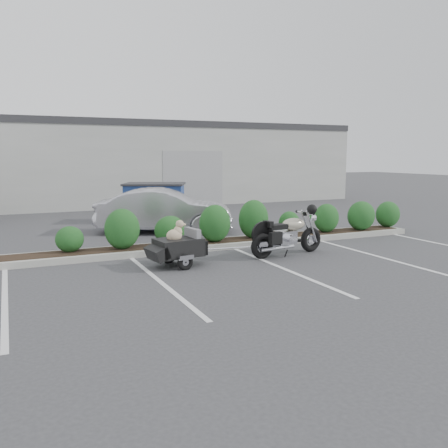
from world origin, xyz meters
name	(u,v)px	position (x,y,z in m)	size (l,w,h in m)	color
ground	(220,268)	(0.00, 0.00, 0.00)	(90.00, 90.00, 0.00)	#38383A
planter_kerb	(220,244)	(1.00, 2.20, 0.07)	(12.00, 1.00, 0.15)	#9E9E93
building	(89,163)	(0.00, 17.00, 2.00)	(26.00, 10.00, 4.00)	#9EA099
motorcycle	(288,235)	(2.02, 0.51, 0.49)	(2.14, 0.83, 1.23)	black
pet_trailer	(178,247)	(-0.76, 0.53, 0.43)	(1.73, 0.98, 1.02)	black
sedan	(165,211)	(0.37, 5.05, 0.69)	(1.45, 4.16, 1.37)	#B2B1B8
dumpster	(155,202)	(0.78, 7.50, 0.71)	(2.55, 2.22, 1.40)	navy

